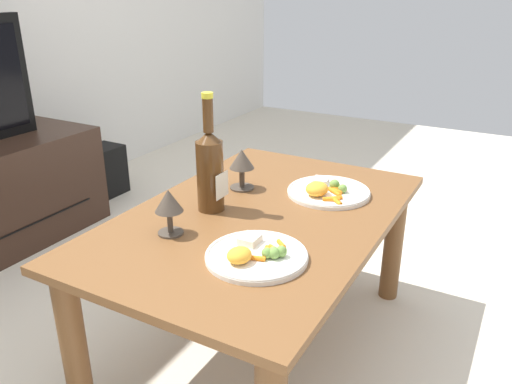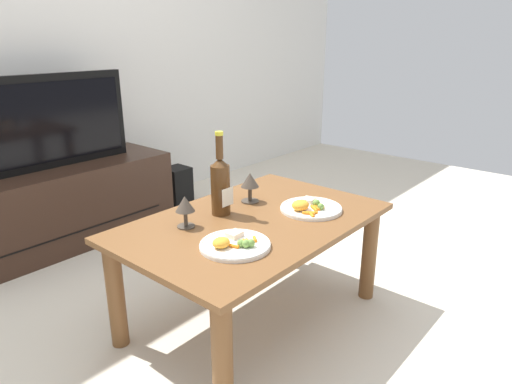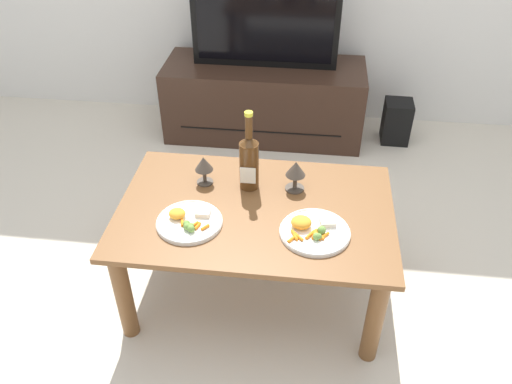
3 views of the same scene
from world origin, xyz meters
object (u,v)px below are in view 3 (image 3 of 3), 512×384
Objects in this scene: tv_stand at (264,100)px; dinner_plate_right at (313,230)px; goblet_right at (296,171)px; goblet_left at (204,165)px; dining_table at (255,224)px; wine_bottle at (249,160)px; dinner_plate_left at (189,221)px; floor_speaker at (396,121)px; tv_screen at (265,24)px.

dinner_plate_right reaches higher than tv_stand.
goblet_left is at bearing 180.00° from goblet_right.
dining_table is at bearing -32.36° from goblet_left.
dinner_plate_left is (-0.20, -0.27, -0.12)m from wine_bottle.
dining_table is 1.63m from floor_speaker.
goblet_right is at bearing 34.71° from dinner_plate_left.
goblet_left reaches higher than dinner_plate_right.
wine_bottle is at bearing -86.87° from tv_stand.
floor_speaker is (0.87, 0.00, -0.61)m from tv_screen.
tv_screen is 1.60m from dinner_plate_right.
goblet_right is at bearing 44.97° from dining_table.
tv_screen is 6.80× the size of goblet_left.
dining_table is at bearing -117.18° from floor_speaker.
wine_bottle is at bearing -121.27° from floor_speaker.
floor_speaker is at bearing -0.15° from tv_stand.
tv_stand is at bearing 84.37° from goblet_left.
dinner_plate_right is (0.28, -0.27, -0.12)m from wine_bottle.
tv_screen reaches higher than wine_bottle.
floor_speaker is at bearing 61.90° from dining_table.
tv_stand is (-0.11, 1.42, -0.16)m from dining_table.
wine_bottle is 0.41m from dinner_plate_right.
tv_stand is 3.54× the size of wine_bottle.
wine_bottle is 1.32× the size of dinner_plate_right.
dinner_plate_right is at bearing -27.29° from dining_table.
goblet_left is 0.95× the size of goblet_right.
goblet_left reaches higher than tv_stand.
dining_table is 1.26× the size of tv_screen.
tv_stand is 1.33m from wine_bottle.
goblet_right is at bearing 107.76° from dinner_plate_right.
dinner_plate_left is at bearing -145.29° from goblet_right.
tv_screen reaches higher than tv_stand.
tv_stand is at bearing 85.05° from dinner_plate_left.
dinner_plate_right is (0.24, -0.12, 0.10)m from dining_table.
dinner_plate_left is (-0.13, -1.54, -0.25)m from tv_screen.
dinner_plate_right is (0.48, -0.27, -0.08)m from goblet_left.
wine_bottle reaches higher than floor_speaker.
dining_table is 0.29m from dinner_plate_right.
goblet_right reaches higher than dinner_plate_right.
goblet_right is (-0.61, -1.27, 0.44)m from floor_speaker.
tv_screen is (-0.11, 1.42, 0.35)m from dining_table.
dinner_plate_right reaches higher than dinner_plate_left.
goblet_right is at bearing -78.23° from tv_stand.
dinner_plate_left is at bearing -153.19° from dining_table.
goblet_left is (-0.19, 0.01, -0.05)m from wine_bottle.
tv_screen is 1.31m from goblet_right.
dining_table reaches higher than floor_speaker.
dinner_plate_left is 0.49m from dinner_plate_right.
goblet_left is at bearing -95.64° from tv_screen.
dinner_plate_right is at bearing -43.62° from wine_bottle.
tv_stand is 9.69× the size of goblet_left.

